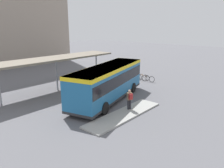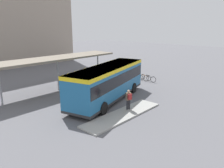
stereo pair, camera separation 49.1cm
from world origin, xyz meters
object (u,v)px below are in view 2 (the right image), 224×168
(bicycle_black, at_px, (150,79))
(potted_planter_near_shelter, at_px, (82,86))
(city_bus, at_px, (108,81))
(bicycle_orange, at_px, (146,77))
(pedestrian_waiting, at_px, (129,98))
(bicycle_green, at_px, (134,75))
(bicycle_yellow, at_px, (138,77))

(bicycle_black, height_order, potted_planter_near_shelter, potted_planter_near_shelter)
(city_bus, xyz_separation_m, bicycle_orange, (8.65, 1.73, -1.49))
(pedestrian_waiting, relative_size, bicycle_green, 0.99)
(bicycle_yellow, xyz_separation_m, bicycle_green, (0.38, 0.87, 0.02))
(bicycle_black, height_order, bicycle_green, bicycle_black)
(pedestrian_waiting, distance_m, bicycle_black, 9.87)
(bicycle_yellow, distance_m, potted_planter_near_shelter, 8.60)
(bicycle_black, xyz_separation_m, bicycle_green, (0.45, 2.61, -0.01))
(potted_planter_near_shelter, bearing_deg, bicycle_green, 0.96)
(bicycle_green, bearing_deg, city_bus, -65.50)
(city_bus, xyz_separation_m, pedestrian_waiting, (-0.86, -3.02, -0.78))
(bicycle_orange, relative_size, bicycle_green, 0.97)
(bicycle_yellow, bearing_deg, bicycle_black, -179.42)
(bicycle_orange, bearing_deg, bicycle_yellow, 26.51)
(city_bus, relative_size, bicycle_black, 6.20)
(city_bus, bearing_deg, bicycle_orange, -4.18)
(city_bus, xyz_separation_m, bicycle_yellow, (8.27, 2.60, -1.50))
(bicycle_orange, height_order, bicycle_yellow, bicycle_orange)
(bicycle_yellow, bearing_deg, potted_planter_near_shelter, 88.10)
(city_bus, height_order, bicycle_green, city_bus)
(bicycle_orange, bearing_deg, potted_planter_near_shelter, 82.70)
(bicycle_orange, distance_m, bicycle_green, 1.74)
(bicycle_black, bearing_deg, bicycle_green, 164.42)
(city_bus, bearing_deg, bicycle_yellow, 1.97)
(city_bus, xyz_separation_m, bicycle_black, (8.20, 0.85, -1.47))
(pedestrian_waiting, distance_m, bicycle_yellow, 10.74)
(city_bus, xyz_separation_m, potted_planter_near_shelter, (-0.29, 3.31, -1.08))
(city_bus, bearing_deg, potted_planter_near_shelter, 79.61)
(bicycle_black, xyz_separation_m, bicycle_orange, (0.45, 0.87, -0.02))
(bicycle_yellow, height_order, bicycle_green, bicycle_green)
(bicycle_orange, relative_size, bicycle_yellow, 1.03)
(bicycle_yellow, bearing_deg, bicycle_green, -20.49)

